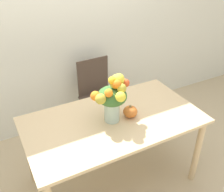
% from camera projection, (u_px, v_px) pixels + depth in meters
% --- Properties ---
extents(ground_plane, '(12.00, 12.00, 0.00)m').
position_uv_depth(ground_plane, '(113.00, 179.00, 2.70)').
color(ground_plane, tan).
extents(wall_back, '(8.00, 0.06, 2.70)m').
position_uv_depth(wall_back, '(63.00, 20.00, 2.89)').
color(wall_back, silver).
rests_on(wall_back, ground_plane).
extents(dining_table, '(1.56, 0.86, 0.77)m').
position_uv_depth(dining_table, '(113.00, 127.00, 2.35)').
color(dining_table, '#D1B284').
rests_on(dining_table, ground_plane).
extents(flower_vase, '(0.34, 0.30, 0.43)m').
position_uv_depth(flower_vase, '(113.00, 97.00, 2.16)').
color(flower_vase, '#B2CCBC').
rests_on(flower_vase, dining_table).
extents(pumpkin, '(0.13, 0.13, 0.12)m').
position_uv_depth(pumpkin, '(130.00, 112.00, 2.31)').
color(pumpkin, orange).
rests_on(pumpkin, dining_table).
extents(dining_chair_near_window, '(0.43, 0.43, 0.92)m').
position_uv_depth(dining_chair_near_window, '(98.00, 96.00, 3.17)').
color(dining_chair_near_window, '#47382D').
rests_on(dining_chair_near_window, ground_plane).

